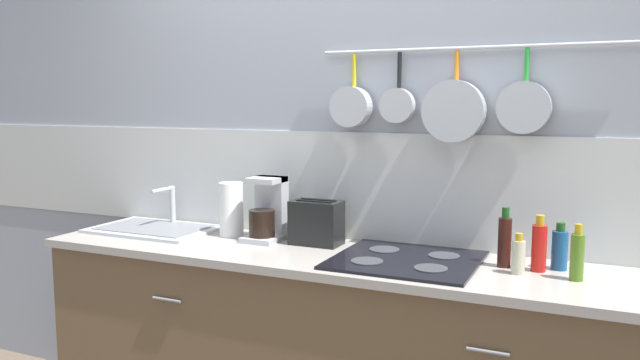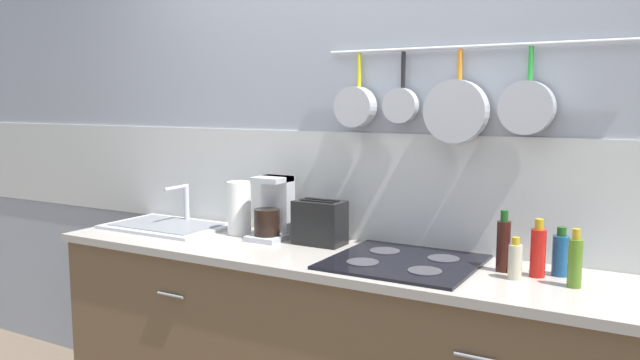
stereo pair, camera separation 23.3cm
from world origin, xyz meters
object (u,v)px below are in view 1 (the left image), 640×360
Objects in this scene: toaster at (316,223)px; bottle_cooking_wine at (505,241)px; bottle_hot_sauce at (577,256)px; coffee_maker at (268,213)px; bottle_dish_soap at (560,249)px; bottle_vinegar at (539,247)px; paper_towel_roll at (231,209)px; bottle_olive_oil at (518,256)px.

bottle_cooking_wine is at bearing -3.17° from toaster.
bottle_cooking_wine is 1.14× the size of bottle_hot_sauce.
bottle_hot_sauce is at bearing -5.48° from coffee_maker.
toaster is 1.00m from bottle_dish_soap.
coffee_maker is 1.36× the size of bottle_vinegar.
bottle_hot_sauce is (1.50, -0.12, -0.04)m from paper_towel_roll.
bottle_vinegar reaches higher than bottle_olive_oil.
bottle_dish_soap is at bearing 0.06° from toaster.
coffee_maker reaches higher than bottle_cooking_wine.
toaster is (0.24, -0.00, -0.02)m from coffee_maker.
bottle_cooking_wine is 0.11m from bottle_olive_oil.
bottle_hot_sauce is at bearing -62.82° from bottle_dish_soap.
toaster is 1.02× the size of bottle_cooking_wine.
bottle_hot_sauce is (1.31, -0.13, -0.03)m from coffee_maker.
bottle_cooking_wine is 1.29× the size of bottle_dish_soap.
bottle_vinegar is at bearing -140.92° from bottle_dish_soap.
bottle_cooking_wine is 0.27m from bottle_hot_sauce.
bottle_hot_sauce reaches higher than bottle_dish_soap.
paper_towel_roll is 1.07× the size of toaster.
bottle_dish_soap is (1.00, 0.00, -0.02)m from toaster.
paper_towel_roll is 1.50m from bottle_hot_sauce.
bottle_vinegar is at bearing -3.35° from toaster.
bottle_olive_oil is at bearing -136.21° from bottle_dish_soap.
bottle_cooking_wine is at bearing -1.83° from paper_towel_roll.
paper_towel_roll reaches higher than bottle_vinegar.
coffee_maker is at bearing 179.98° from toaster.
paper_towel_roll is at bearing 174.72° from bottle_olive_oil.
bottle_dish_soap is at bearing 0.05° from coffee_maker.
bottle_hot_sauce reaches higher than bottle_olive_oil.
bottle_olive_oil is 0.85× the size of bottle_dish_soap.
toaster is at bearing 171.78° from bottle_olive_oil.
toaster is 0.81m from bottle_cooking_wine.
bottle_vinegar is at bearing -2.08° from paper_towel_roll.
bottle_cooking_wine is (0.81, -0.04, 0.00)m from toaster.
bottle_dish_soap is at bearing 43.79° from bottle_olive_oil.
bottle_dish_soap is (1.43, 0.01, -0.05)m from paper_towel_roll.
paper_towel_roll is 0.44m from toaster.
coffee_maker reaches higher than toaster.
bottle_olive_oil is at bearing 179.96° from bottle_hot_sauce.
coffee_maker reaches higher than paper_towel_roll.
bottle_vinegar is 1.05× the size of bottle_hot_sauce.
bottle_dish_soap is at bearing 13.30° from bottle_cooking_wine.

